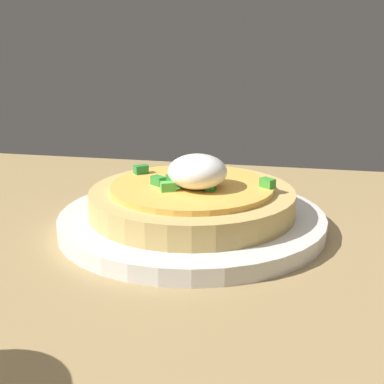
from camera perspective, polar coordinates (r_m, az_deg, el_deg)
The scene contains 3 objects.
dining_table at distance 40.98cm, azimuth -0.36°, elevation -10.64°, with size 127.55×70.50×2.19cm, color #977D4F.
plate at distance 50.29cm, azimuth -0.00°, elevation -2.99°, with size 24.04×24.04×1.48cm, color silver.
pizza at distance 49.48cm, azimuth 0.04°, elevation -0.55°, with size 18.45×18.45×5.66cm.
Camera 1 is at (-7.47, 35.54, 20.08)cm, focal length 51.71 mm.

